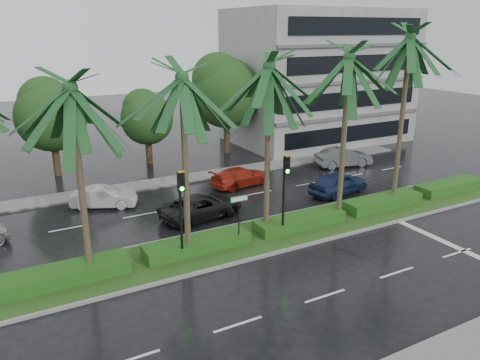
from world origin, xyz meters
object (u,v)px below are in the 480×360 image
car_blue (338,183)px  car_grey (343,157)px  signal_median_left (181,203)px  car_red (241,177)px  car_white (104,197)px  car_darkgrey (202,206)px  street_sign (239,208)px

car_blue → car_grey: bearing=-52.8°
car_grey → signal_median_left: bearing=128.6°
car_red → car_grey: (9.29, 0.34, 0.09)m
car_white → car_darkgrey: 6.24m
signal_median_left → car_white: 9.41m
car_darkgrey → car_blue: 9.52m
signal_median_left → car_red: bearing=48.1°
street_sign → car_darkgrey: size_ratio=0.53×
signal_median_left → car_darkgrey: (3.00, 4.67, -2.32)m
street_sign → car_grey: bearing=32.0°
car_white → car_red: (9.21, -0.38, 0.01)m
street_sign → car_white: size_ratio=0.68×
car_darkgrey → car_blue: car_blue is taller
car_red → car_blue: (4.79, -4.48, 0.10)m
car_red → car_grey: size_ratio=0.99×
car_darkgrey → car_red: bearing=-59.6°
street_sign → car_white: street_sign is taller
signal_median_left → car_red: 11.79m
signal_median_left → car_grey: bearing=27.7°
car_white → signal_median_left: bearing=-146.6°
street_sign → car_white: 10.00m
street_sign → car_blue: size_ratio=0.60×
signal_median_left → car_darkgrey: size_ratio=0.89×
signal_median_left → car_blue: signal_median_left is taller
car_blue → street_sign: bearing=102.8°
car_white → car_blue: 14.82m
signal_median_left → car_red: size_ratio=0.99×
street_sign → car_blue: street_sign is taller
car_blue → signal_median_left: bearing=98.5°
car_white → car_grey: bearing=-66.2°
car_darkgrey → car_grey: car_grey is taller
car_white → car_red: car_red is taller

